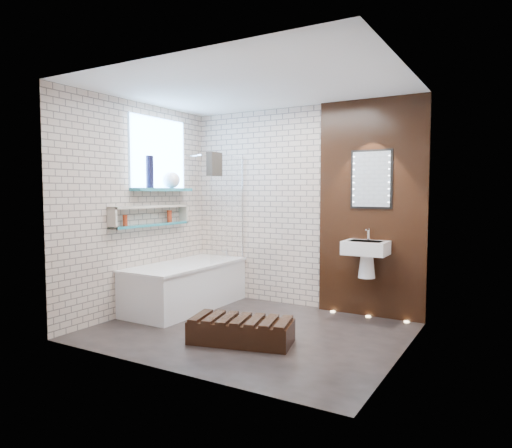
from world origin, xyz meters
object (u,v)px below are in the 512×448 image
Objects in this scene: bath_screen at (227,209)px; washbasin at (366,253)px; walnut_step at (241,332)px; led_mirror at (371,179)px; bathtub at (186,285)px.

bath_screen reaches higher than washbasin.
walnut_step is (-0.81, -1.45, -0.68)m from washbasin.
led_mirror is at bearing 10.66° from bath_screen.
led_mirror is at bearing 19.78° from bathtub.
walnut_step is (1.36, -0.83, -0.18)m from bathtub.
bathtub is 2.32m from washbasin.
washbasin is at bearing -90.00° from led_mirror.
washbasin reaches higher than bathtub.
walnut_step is at bearing -119.32° from washbasin.
washbasin is at bearing 5.78° from bath_screen.
walnut_step is (-0.81, -1.61, -1.54)m from led_mirror.
walnut_step is at bearing -31.28° from bathtub.
led_mirror reaches higher than bath_screen.
washbasin is (2.17, 0.62, 0.50)m from bathtub.
led_mirror is 0.69× the size of walnut_step.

